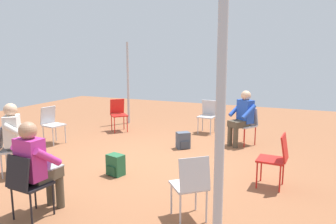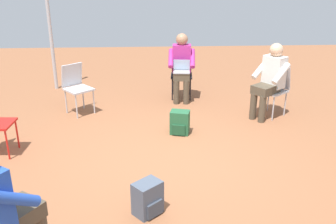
{
  "view_description": "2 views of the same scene",
  "coord_description": "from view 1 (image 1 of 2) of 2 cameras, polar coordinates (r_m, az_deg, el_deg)",
  "views": [
    {
      "loc": [
        2.68,
        -5.46,
        2.05
      ],
      "look_at": [
        0.33,
        -0.0,
        0.99
      ],
      "focal_mm": 35.0,
      "sensor_mm": 36.0,
      "label": 1
    },
    {
      "loc": [
        0.2,
        4.28,
        2.39
      ],
      "look_at": [
        -0.02,
        -0.06,
        0.69
      ],
      "focal_mm": 40.0,
      "sensor_mm": 36.0,
      "label": 2
    }
  ],
  "objects": [
    {
      "name": "tent_pole_near",
      "position": [
        9.7,
        -6.97,
        4.99
      ],
      "size": [
        0.07,
        0.07,
        2.38
      ],
      "primitive_type": "cylinder",
      "color": "#B2B2B7",
      "rests_on": "ground"
    },
    {
      "name": "backpack_by_empty_chair",
      "position": [
        5.73,
        -9.1,
        -9.28
      ],
      "size": [
        0.32,
        0.29,
        0.36
      ],
      "rotation": [
        0.0,
        0.0,
        6.04
      ],
      "color": "#235B38",
      "rests_on": "ground"
    },
    {
      "name": "chair_north",
      "position": [
        8.6,
        6.91,
        -0.34
      ],
      "size": [
        0.42,
        0.46,
        0.85
      ],
      "rotation": [
        0.0,
        0.0,
        3.09
      ],
      "color": "#B7B7BC",
      "rests_on": "ground"
    },
    {
      "name": "chair_northwest",
      "position": [
        8.84,
        -8.64,
        -0.1
      ],
      "size": [
        0.58,
        0.58,
        0.85
      ],
      "rotation": [
        0.0,
        0.0,
        -2.34
      ],
      "color": "red",
      "rests_on": "ground"
    },
    {
      "name": "chair_west",
      "position": [
        7.99,
        -19.6,
        -1.68
      ],
      "size": [
        0.5,
        0.46,
        0.85
      ],
      "rotation": [
        0.0,
        0.0,
        -1.74
      ],
      "color": "#B7B7BC",
      "rests_on": "ground"
    },
    {
      "name": "chair_northeast",
      "position": [
        7.66,
        13.61,
        -1.86
      ],
      "size": [
        0.57,
        0.58,
        0.85
      ],
      "rotation": [
        0.0,
        0.0,
        2.55
      ],
      "color": "#B7B7BC",
      "rests_on": "ground"
    },
    {
      "name": "tent_pole_far",
      "position": [
        2.38,
        8.86,
        -9.31
      ],
      "size": [
        0.07,
        0.07,
        2.53
      ],
      "primitive_type": "cylinder",
      "color": "#B2B2B7",
      "rests_on": "ground"
    },
    {
      "name": "chair_south",
      "position": [
        4.46,
        -23.4,
        -11.13
      ],
      "size": [
        0.43,
        0.47,
        0.85
      ],
      "rotation": [
        0.0,
        0.0,
        -0.09
      ],
      "color": "black",
      "rests_on": "ground"
    },
    {
      "name": "chair_southwest",
      "position": [
        6.19,
        -25.97,
        -5.47
      ],
      "size": [
        0.58,
        0.57,
        0.85
      ],
      "rotation": [
        0.0,
        0.0,
        -0.92
      ],
      "color": "#B7B7BC",
      "rests_on": "ground"
    },
    {
      "name": "chair_southeast",
      "position": [
        4.09,
        4.01,
        -12.25
      ],
      "size": [
        0.58,
        0.59,
        0.85
      ],
      "rotation": [
        0.0,
        0.0,
        0.72
      ],
      "color": "#B7B7BC",
      "rests_on": "ground"
    },
    {
      "name": "chair_east",
      "position": [
        5.32,
        18.31,
        -7.39
      ],
      "size": [
        0.46,
        0.42,
        0.85
      ],
      "rotation": [
        0.0,
        0.0,
        1.51
      ],
      "color": "red",
      "rests_on": "ground"
    },
    {
      "name": "backpack_near_laptop_user",
      "position": [
        7.2,
        2.64,
        -5.1
      ],
      "size": [
        0.34,
        0.33,
        0.36
      ],
      "rotation": [
        0.0,
        0.0,
        0.72
      ],
      "color": "#475160",
      "rests_on": "ground"
    },
    {
      "name": "person_in_blue",
      "position": [
        7.5,
        12.79,
        -0.53
      ],
      "size": [
        0.63,
        0.63,
        1.24
      ],
      "rotation": [
        0.0,
        0.0,
        2.55
      ],
      "color": "#4C4233",
      "rests_on": "ground"
    },
    {
      "name": "person_with_laptop",
      "position": [
        4.5,
        -21.87,
        -8.2
      ],
      "size": [
        0.52,
        0.55,
        1.24
      ],
      "rotation": [
        0.0,
        0.0,
        -0.09
      ],
      "color": "#4C4233",
      "rests_on": "ground"
    },
    {
      "name": "ground_plane",
      "position": [
        6.42,
        -2.74,
        -8.48
      ],
      "size": [
        14.99,
        14.99,
        0.0
      ],
      "primitive_type": "plane",
      "color": "brown"
    },
    {
      "name": "person_in_white",
      "position": [
        6.1,
        -24.59,
        -3.64
      ],
      "size": [
        0.63,
        0.63,
        1.24
      ],
      "rotation": [
        0.0,
        0.0,
        -0.92
      ],
      "color": "#4C4233",
      "rests_on": "ground"
    }
  ]
}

